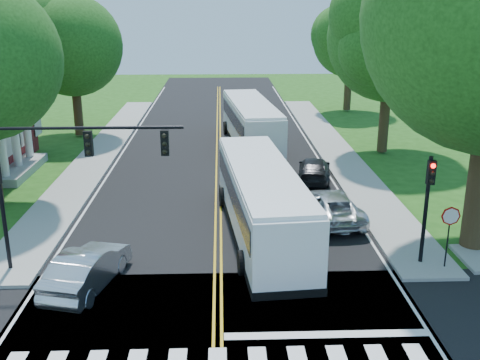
{
  "coord_description": "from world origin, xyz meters",
  "views": [
    {
      "loc": [
        0.17,
        -13.89,
        10.16
      ],
      "look_at": [
        1.03,
        10.53,
        2.4
      ],
      "focal_mm": 42.0,
      "sensor_mm": 36.0,
      "label": 1
    }
  ],
  "objects_px": {
    "signal_nw": "(60,165)",
    "dark_sedan": "(314,169)",
    "suv": "(330,206)",
    "bus_follow": "(251,123)",
    "hatchback": "(87,268)",
    "signal_ne": "(428,196)",
    "bus_lead": "(262,200)"
  },
  "relations": [
    {
      "from": "dark_sedan",
      "to": "bus_follow",
      "type": "bearing_deg",
      "value": -58.55
    },
    {
      "from": "bus_lead",
      "to": "suv",
      "type": "relative_size",
      "value": 2.41
    },
    {
      "from": "signal_nw",
      "to": "bus_follow",
      "type": "height_order",
      "value": "signal_nw"
    },
    {
      "from": "suv",
      "to": "dark_sedan",
      "type": "height_order",
      "value": "suv"
    },
    {
      "from": "hatchback",
      "to": "suv",
      "type": "bearing_deg",
      "value": -134.0
    },
    {
      "from": "hatchback",
      "to": "suv",
      "type": "distance_m",
      "value": 12.06
    },
    {
      "from": "bus_follow",
      "to": "hatchback",
      "type": "height_order",
      "value": "bus_follow"
    },
    {
      "from": "signal_ne",
      "to": "suv",
      "type": "distance_m",
      "value": 6.15
    },
    {
      "from": "bus_lead",
      "to": "suv",
      "type": "distance_m",
      "value": 3.97
    },
    {
      "from": "bus_lead",
      "to": "bus_follow",
      "type": "xyz_separation_m",
      "value": [
        0.42,
        16.77,
        0.03
      ]
    },
    {
      "from": "signal_nw",
      "to": "signal_ne",
      "type": "bearing_deg",
      "value": 0.05
    },
    {
      "from": "signal_nw",
      "to": "dark_sedan",
      "type": "xyz_separation_m",
      "value": [
        11.56,
        11.5,
        -3.7
      ]
    },
    {
      "from": "bus_follow",
      "to": "bus_lead",
      "type": "bearing_deg",
      "value": 82.7
    },
    {
      "from": "bus_follow",
      "to": "dark_sedan",
      "type": "height_order",
      "value": "bus_follow"
    },
    {
      "from": "signal_ne",
      "to": "bus_follow",
      "type": "distance_m",
      "value": 20.92
    },
    {
      "from": "dark_sedan",
      "to": "signal_nw",
      "type": "bearing_deg",
      "value": 55.12
    },
    {
      "from": "bus_follow",
      "to": "hatchback",
      "type": "xyz_separation_m",
      "value": [
        -7.21,
        -21.43,
        -0.97
      ]
    },
    {
      "from": "signal_nw",
      "to": "signal_ne",
      "type": "xyz_separation_m",
      "value": [
        14.06,
        0.01,
        -1.41
      ]
    },
    {
      "from": "hatchback",
      "to": "dark_sedan",
      "type": "relative_size",
      "value": 1.01
    },
    {
      "from": "hatchback",
      "to": "dark_sedan",
      "type": "distance_m",
      "value": 16.63
    },
    {
      "from": "bus_follow",
      "to": "dark_sedan",
      "type": "bearing_deg",
      "value": 105.34
    },
    {
      "from": "signal_nw",
      "to": "suv",
      "type": "xyz_separation_m",
      "value": [
        11.27,
        5.02,
        -3.64
      ]
    },
    {
      "from": "bus_follow",
      "to": "hatchback",
      "type": "distance_m",
      "value": 22.63
    },
    {
      "from": "signal_nw",
      "to": "dark_sedan",
      "type": "relative_size",
      "value": 1.56
    },
    {
      "from": "signal_ne",
      "to": "dark_sedan",
      "type": "height_order",
      "value": "signal_ne"
    },
    {
      "from": "bus_follow",
      "to": "dark_sedan",
      "type": "xyz_separation_m",
      "value": [
        3.32,
        -8.56,
        -1.06
      ]
    },
    {
      "from": "signal_ne",
      "to": "dark_sedan",
      "type": "distance_m",
      "value": 11.98
    },
    {
      "from": "signal_ne",
      "to": "bus_lead",
      "type": "distance_m",
      "value": 7.16
    },
    {
      "from": "dark_sedan",
      "to": "hatchback",
      "type": "bearing_deg",
      "value": 60.98
    },
    {
      "from": "bus_lead",
      "to": "suv",
      "type": "bearing_deg",
      "value": -158.7
    },
    {
      "from": "signal_nw",
      "to": "suv",
      "type": "distance_m",
      "value": 12.86
    },
    {
      "from": "signal_ne",
      "to": "bus_lead",
      "type": "height_order",
      "value": "signal_ne"
    }
  ]
}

